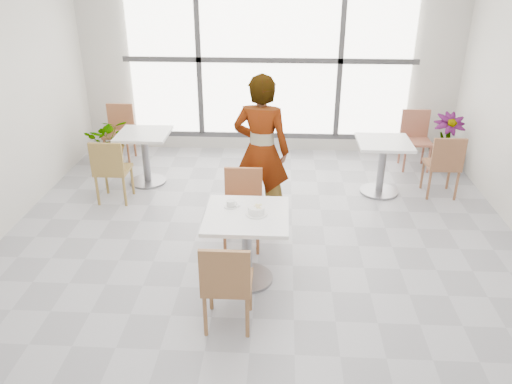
# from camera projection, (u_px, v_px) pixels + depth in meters

# --- Properties ---
(floor) EXTENTS (7.00, 7.00, 0.00)m
(floor) POSITION_uv_depth(u_px,v_px,m) (258.00, 265.00, 5.34)
(floor) COLOR #9E9EA5
(floor) RESTS_ON ground
(wall_back) EXTENTS (6.00, 0.00, 6.00)m
(wall_back) POSITION_uv_depth(u_px,v_px,m) (269.00, 59.00, 7.85)
(wall_back) COLOR silver
(wall_back) RESTS_ON ground
(window) EXTENTS (4.60, 0.07, 2.52)m
(window) POSITION_uv_depth(u_px,v_px,m) (269.00, 60.00, 7.79)
(window) COLOR white
(window) RESTS_ON ground
(main_table) EXTENTS (0.80, 0.80, 0.75)m
(main_table) POSITION_uv_depth(u_px,v_px,m) (247.00, 235.00, 4.87)
(main_table) COLOR white
(main_table) RESTS_ON ground
(chair_near) EXTENTS (0.42, 0.42, 0.87)m
(chair_near) POSITION_uv_depth(u_px,v_px,m) (227.00, 281.00, 4.22)
(chair_near) COLOR #96663F
(chair_near) RESTS_ON ground
(chair_far) EXTENTS (0.42, 0.42, 0.87)m
(chair_far) POSITION_uv_depth(u_px,v_px,m) (243.00, 202.00, 5.56)
(chair_far) COLOR #A25D38
(chair_far) RESTS_ON ground
(oatmeal_bowl) EXTENTS (0.21, 0.21, 0.09)m
(oatmeal_bowl) POSITION_uv_depth(u_px,v_px,m) (256.00, 210.00, 4.75)
(oatmeal_bowl) COLOR white
(oatmeal_bowl) RESTS_ON main_table
(coffee_cup) EXTENTS (0.16, 0.13, 0.07)m
(coffee_cup) POSITION_uv_depth(u_px,v_px,m) (231.00, 204.00, 4.90)
(coffee_cup) COLOR silver
(coffee_cup) RESTS_ON main_table
(person) EXTENTS (0.73, 0.55, 1.82)m
(person) POSITION_uv_depth(u_px,v_px,m) (261.00, 151.00, 5.85)
(person) COLOR black
(person) RESTS_ON ground
(bg_table_left) EXTENTS (0.70, 0.70, 0.75)m
(bg_table_left) POSITION_uv_depth(u_px,v_px,m) (145.00, 151.00, 7.05)
(bg_table_left) COLOR silver
(bg_table_left) RESTS_ON ground
(bg_table_right) EXTENTS (0.70, 0.70, 0.75)m
(bg_table_right) POSITION_uv_depth(u_px,v_px,m) (382.00, 160.00, 6.74)
(bg_table_right) COLOR white
(bg_table_right) RESTS_ON ground
(bg_chair_left_near) EXTENTS (0.42, 0.42, 0.87)m
(bg_chair_left_near) POSITION_uv_depth(u_px,v_px,m) (111.00, 167.00, 6.47)
(bg_chair_left_near) COLOR olive
(bg_chair_left_near) RESTS_ON ground
(bg_chair_left_far) EXTENTS (0.42, 0.42, 0.87)m
(bg_chair_left_far) POSITION_uv_depth(u_px,v_px,m) (120.00, 128.00, 7.90)
(bg_chair_left_far) COLOR #A05E3B
(bg_chair_left_far) RESTS_ON ground
(bg_chair_right_near) EXTENTS (0.42, 0.42, 0.87)m
(bg_chair_right_near) POSITION_uv_depth(u_px,v_px,m) (444.00, 162.00, 6.62)
(bg_chair_right_near) COLOR brown
(bg_chair_right_near) RESTS_ON ground
(bg_chair_right_far) EXTENTS (0.42, 0.42, 0.87)m
(bg_chair_right_far) POSITION_uv_depth(u_px,v_px,m) (415.00, 135.00, 7.61)
(bg_chair_right_far) COLOR #A35F49
(bg_chair_right_far) RESTS_ON ground
(plant_left) EXTENTS (0.83, 0.76, 0.78)m
(plant_left) POSITION_uv_depth(u_px,v_px,m) (111.00, 142.00, 7.67)
(plant_left) COLOR #618646
(plant_left) RESTS_ON ground
(plant_right) EXTENTS (0.48, 0.48, 0.85)m
(plant_right) POSITION_uv_depth(u_px,v_px,m) (446.00, 142.00, 7.56)
(plant_right) COLOR #5A7F44
(plant_right) RESTS_ON ground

